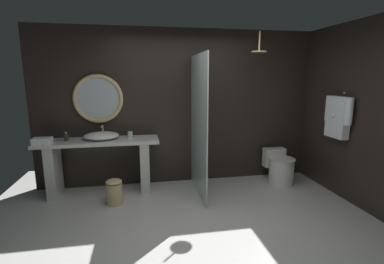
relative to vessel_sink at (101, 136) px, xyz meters
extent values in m
plane|color=silver|center=(1.30, -1.59, -0.92)|extent=(5.76, 5.76, 0.00)
cube|color=black|center=(1.30, 0.31, 0.38)|extent=(4.80, 0.10, 2.60)
cube|color=black|center=(3.65, -0.83, 0.38)|extent=(0.10, 2.47, 2.60)
cube|color=silver|center=(-0.04, -0.02, -0.08)|extent=(1.83, 0.52, 0.05)
cube|color=silver|center=(-0.73, -0.02, -0.52)|extent=(0.14, 0.44, 0.81)
cube|color=silver|center=(0.65, -0.02, -0.52)|extent=(0.14, 0.44, 0.81)
ellipsoid|color=white|center=(0.00, 0.00, 0.00)|extent=(0.53, 0.44, 0.12)
cylinder|color=#D6B77F|center=(0.00, 0.20, 0.04)|extent=(0.02, 0.02, 0.19)
cylinder|color=#D6B77F|center=(0.00, 0.13, 0.13)|extent=(0.02, 0.15, 0.02)
cylinder|color=silver|center=(0.43, 0.03, -0.01)|extent=(0.08, 0.08, 0.10)
cylinder|color=#3D3323|center=(-0.51, -0.01, 0.00)|extent=(0.06, 0.06, 0.12)
cylinder|color=#D6B77F|center=(-0.51, -0.01, 0.07)|extent=(0.03, 0.03, 0.02)
torus|color=#D6B77F|center=(-0.04, 0.22, 0.55)|extent=(0.78, 0.06, 0.78)
cylinder|color=#B2BCC1|center=(-0.04, 0.23, 0.55)|extent=(0.67, 0.01, 0.67)
cube|color=silver|center=(1.47, -0.31, 0.15)|extent=(0.02, 1.15, 2.15)
cylinder|color=#D6B77F|center=(2.43, -0.24, 1.43)|extent=(0.02, 0.02, 0.30)
cylinder|color=#D6B77F|center=(2.43, -0.24, 1.27)|extent=(0.23, 0.23, 0.02)
sphere|color=#D6B77F|center=(3.58, -0.75, 0.66)|extent=(0.04, 0.04, 0.04)
cube|color=white|center=(3.51, -0.75, 0.30)|extent=(0.12, 0.40, 0.62)
cylinder|color=white|center=(3.51, -0.97, 0.42)|extent=(0.10, 0.10, 0.39)
cylinder|color=white|center=(3.51, -0.54, 0.42)|extent=(0.10, 0.10, 0.39)
sphere|color=white|center=(3.43, -0.75, 0.34)|extent=(0.07, 0.07, 0.07)
cylinder|color=white|center=(2.96, -0.20, -0.70)|extent=(0.42, 0.42, 0.44)
ellipsoid|color=white|center=(2.96, -0.20, -0.47)|extent=(0.44, 0.48, 0.02)
cube|color=white|center=(2.96, 0.10, -0.53)|extent=(0.38, 0.17, 0.34)
cylinder|color=#D6B77F|center=(0.20, -0.49, -0.77)|extent=(0.23, 0.23, 0.31)
ellipsoid|color=#D6B77F|center=(0.20, -0.49, -0.58)|extent=(0.23, 0.23, 0.07)
cube|color=white|center=(-0.80, -0.18, -0.01)|extent=(0.26, 0.19, 0.09)
camera|label=1|loc=(0.60, -4.44, 0.90)|focal=26.26mm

